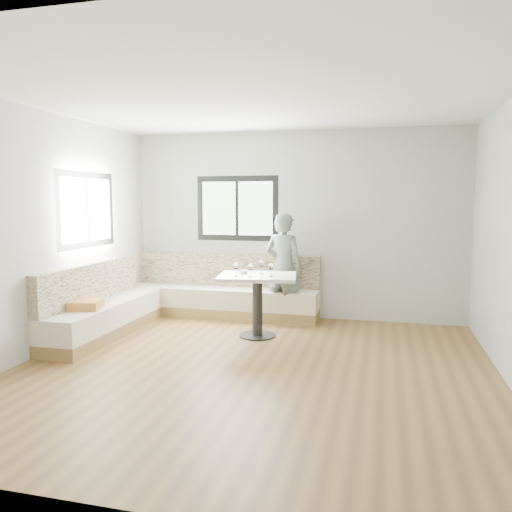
% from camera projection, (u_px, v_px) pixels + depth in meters
% --- Properties ---
extents(room, '(5.01, 5.01, 2.81)m').
position_uv_depth(room, '(247.00, 235.00, 5.19)').
color(room, brown).
rests_on(room, ground).
extents(banquette, '(2.90, 2.80, 0.95)m').
position_uv_depth(banquette, '(175.00, 301.00, 7.17)').
color(banquette, olive).
rests_on(banquette, ground).
extents(table, '(1.10, 0.91, 0.81)m').
position_uv_depth(table, '(257.00, 290.00, 6.48)').
color(table, black).
rests_on(table, ground).
extents(person, '(0.67, 0.53, 1.60)m').
position_uv_depth(person, '(284.00, 268.00, 7.24)').
color(person, slate).
rests_on(person, ground).
extents(olive_ramekin, '(0.11, 0.11, 0.04)m').
position_uv_depth(olive_ramekin, '(244.00, 272.00, 6.58)').
color(olive_ramekin, white).
rests_on(olive_ramekin, table).
extents(wine_glass_a, '(0.08, 0.08, 0.18)m').
position_uv_depth(wine_glass_a, '(236.00, 267.00, 6.32)').
color(wine_glass_a, white).
rests_on(wine_glass_a, table).
extents(wine_glass_b, '(0.08, 0.08, 0.18)m').
position_uv_depth(wine_glass_b, '(250.00, 267.00, 6.25)').
color(wine_glass_b, white).
rests_on(wine_glass_b, table).
extents(wine_glass_c, '(0.08, 0.08, 0.18)m').
position_uv_depth(wine_glass_c, '(271.00, 267.00, 6.29)').
color(wine_glass_c, white).
rests_on(wine_glass_c, table).
extents(wine_glass_d, '(0.08, 0.08, 0.18)m').
position_uv_depth(wine_glass_d, '(261.00, 264.00, 6.55)').
color(wine_glass_d, white).
rests_on(wine_glass_d, table).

